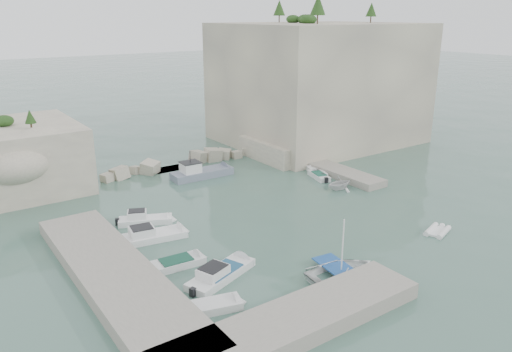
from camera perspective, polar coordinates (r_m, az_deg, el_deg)
ground at (r=45.87m, az=4.31°, el=-5.48°), size 400.00×400.00×0.00m
cliff_east at (r=75.14m, az=7.10°, el=10.48°), size 26.00×22.00×17.00m
cliff_terrace at (r=66.46m, az=3.28°, el=3.20°), size 8.00×10.00×2.50m
outcrop_west at (r=59.68m, az=-27.21°, el=1.69°), size 16.00×14.00×7.00m
quay_west at (r=37.40m, az=-15.70°, el=-11.01°), size 5.00×24.00×1.10m
quay_south at (r=31.54m, az=4.52°, el=-16.26°), size 18.00×4.00×1.10m
ledge_east at (r=61.19m, az=8.25°, el=0.89°), size 3.00×16.00×0.80m
breakwater at (r=62.74m, az=-9.15°, el=1.57°), size 28.00×3.00×1.40m
motorboat_a at (r=47.02m, az=-12.49°, el=-5.28°), size 5.46×3.61×1.40m
motorboat_b at (r=43.70m, az=-11.74°, el=-7.09°), size 6.53×3.03×1.40m
motorboat_c at (r=39.00m, az=-9.08°, el=-10.16°), size 4.83×2.03×0.70m
motorboat_d at (r=37.12m, az=-3.99°, el=-11.52°), size 6.81×4.11×1.40m
motorboat_e at (r=33.66m, az=-4.71°, el=-14.94°), size 4.09×2.51×0.70m
rowboat at (r=37.76m, az=9.68°, el=-11.20°), size 5.98×4.61×1.15m
inflatable_dinghy at (r=46.78m, az=20.00°, el=-6.11°), size 3.22×2.25×0.44m
tender_east_a at (r=55.31m, az=9.50°, el=-1.49°), size 3.35×2.93×1.69m
tender_east_b at (r=58.60m, az=7.20°, el=-0.25°), size 2.29×4.09×0.70m
tender_east_c at (r=60.10m, az=6.95°, el=0.23°), size 2.81×4.46×0.70m
tender_east_d at (r=62.42m, az=4.33°, el=1.00°), size 4.23×2.92×1.53m
work_boat at (r=58.93m, az=-6.16°, el=-0.10°), size 8.10×2.60×2.20m
rowboat_mast at (r=36.54m, az=9.90°, el=-7.54°), size 0.10×0.10×4.20m
vegetation at (r=72.24m, az=3.41°, el=17.78°), size 53.48×13.88×13.40m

